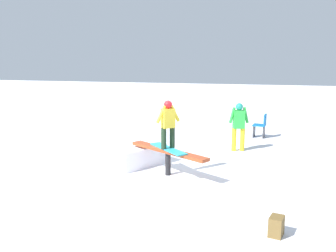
{
  "coord_description": "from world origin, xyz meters",
  "views": [
    {
      "loc": [
        2.11,
        -8.92,
        3.04
      ],
      "look_at": [
        0.0,
        0.0,
        1.27
      ],
      "focal_mm": 40.0,
      "sensor_mm": 36.0,
      "label": 1
    }
  ],
  "objects_px": {
    "rail_feature": "(168,153)",
    "folding_chair": "(261,126)",
    "main_rider_on_rail": "(168,126)",
    "backpack_on_snow": "(276,226)",
    "bystander_green": "(239,124)"
  },
  "relations": [
    {
      "from": "main_rider_on_rail",
      "to": "bystander_green",
      "type": "xyz_separation_m",
      "value": [
        1.61,
        2.87,
        -0.41
      ]
    },
    {
      "from": "folding_chair",
      "to": "backpack_on_snow",
      "type": "xyz_separation_m",
      "value": [
        0.22,
        -7.8,
        -0.24
      ]
    },
    {
      "from": "bystander_green",
      "to": "folding_chair",
      "type": "height_order",
      "value": "bystander_green"
    },
    {
      "from": "main_rider_on_rail",
      "to": "bystander_green",
      "type": "distance_m",
      "value": 3.32
    },
    {
      "from": "bystander_green",
      "to": "folding_chair",
      "type": "bearing_deg",
      "value": 55.07
    },
    {
      "from": "bystander_green",
      "to": "folding_chair",
      "type": "xyz_separation_m",
      "value": [
        0.71,
        2.18,
        -0.45
      ]
    },
    {
      "from": "main_rider_on_rail",
      "to": "rail_feature",
      "type": "bearing_deg",
      "value": 0.0
    },
    {
      "from": "bystander_green",
      "to": "backpack_on_snow",
      "type": "height_order",
      "value": "bystander_green"
    },
    {
      "from": "main_rider_on_rail",
      "to": "folding_chair",
      "type": "distance_m",
      "value": 5.62
    },
    {
      "from": "backpack_on_snow",
      "to": "bystander_green",
      "type": "bearing_deg",
      "value": -155.55
    },
    {
      "from": "main_rider_on_rail",
      "to": "folding_chair",
      "type": "xyz_separation_m",
      "value": [
        2.32,
        5.05,
        -0.86
      ]
    },
    {
      "from": "rail_feature",
      "to": "folding_chair",
      "type": "xyz_separation_m",
      "value": [
        2.32,
        5.05,
        -0.16
      ]
    },
    {
      "from": "rail_feature",
      "to": "main_rider_on_rail",
      "type": "distance_m",
      "value": 0.69
    },
    {
      "from": "rail_feature",
      "to": "main_rider_on_rail",
      "type": "relative_size",
      "value": 1.83
    },
    {
      "from": "folding_chair",
      "to": "backpack_on_snow",
      "type": "height_order",
      "value": "folding_chair"
    }
  ]
}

